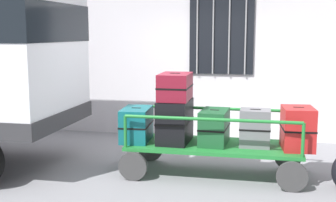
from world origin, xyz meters
TOP-DOWN VIEW (x-y plane):
  - ground_plane at (0.00, 0.00)m, footprint 40.00×40.00m
  - building_wall at (0.00, 2.24)m, footprint 12.00×0.38m
  - luggage_cart at (0.45, -0.17)m, footprint 2.52×1.04m
  - cart_railing at (0.45, -0.17)m, footprint 2.40×0.91m
  - suitcase_left_bottom at (-0.69, -0.19)m, footprint 0.45×0.69m
  - suitcase_midleft_bottom at (-0.12, -0.16)m, footprint 0.45×0.71m
  - suitcase_midleft_middle at (-0.12, -0.15)m, footprint 0.44×0.67m
  - suitcase_center_bottom at (0.45, -0.15)m, footprint 0.41×0.64m
  - suitcase_midright_bottom at (1.02, -0.18)m, footprint 0.42×0.35m
  - suitcase_right_bottom at (1.59, -0.20)m, footprint 0.46×0.58m

SIDE VIEW (x-z plane):
  - ground_plane at x=0.00m, z-range 0.00..0.00m
  - luggage_cart at x=0.45m, z-range 0.14..0.59m
  - suitcase_left_bottom at x=-0.69m, z-range 0.45..0.94m
  - suitcase_center_bottom at x=0.45m, z-range 0.45..0.94m
  - suitcase_midright_bottom at x=1.02m, z-range 0.45..0.98m
  - suitcase_right_bottom at x=1.59m, z-range 0.45..1.03m
  - suitcase_midleft_bottom at x=-0.12m, z-range 0.45..1.07m
  - cart_railing at x=0.45m, z-range 0.60..1.06m
  - suitcase_midleft_middle at x=-0.12m, z-range 1.07..1.45m
  - building_wall at x=0.00m, z-range 0.00..5.00m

